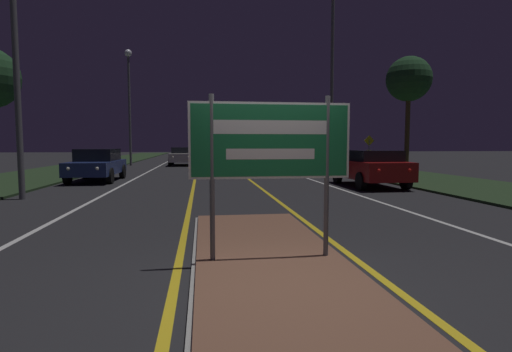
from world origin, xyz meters
The scene contains 21 objects.
ground_plane centered at (0.00, 0.00, 0.00)m, with size 160.00×160.00×0.00m, color #232326.
median_island centered at (0.00, 0.72, 0.04)m, with size 2.20×7.00×0.10m.
verge_left centered at (-9.50, 20.00, 0.04)m, with size 5.00×100.00×0.08m.
verge_right centered at (9.50, 20.00, 0.04)m, with size 5.00×100.00×0.08m.
centre_line_yellow_left centered at (-1.29, 25.00, 0.00)m, with size 0.12×70.00×0.01m.
centre_line_yellow_right centered at (1.29, 25.00, 0.00)m, with size 0.12×70.00×0.01m.
lane_line_white_left centered at (-4.20, 25.00, 0.00)m, with size 0.12×70.00×0.01m.
lane_line_white_right centered at (4.20, 25.00, 0.00)m, with size 0.12×70.00×0.01m.
edge_line_white_left centered at (-7.20, 25.00, 0.00)m, with size 0.10×70.00×0.01m.
edge_line_white_right centered at (7.20, 25.00, 0.00)m, with size 0.10×70.00×0.01m.
highway_sign centered at (0.00, 0.71, 1.67)m, with size 2.25×0.07×2.27m.
streetlight_left_near centered at (-6.43, 8.29, 5.57)m, with size 0.51×0.51×8.72m.
streetlight_left_far centered at (-6.46, 27.47, 5.89)m, with size 0.55×0.55×8.91m.
streetlight_right_near centered at (6.22, 16.86, 6.43)m, with size 0.50×0.50×10.45m.
car_receding_0 centered at (5.71, 10.41, 0.78)m, with size 1.97×4.22×1.45m.
car_receding_1 centered at (2.65, 18.05, 0.75)m, with size 1.97×4.74×1.44m.
car_receding_2 centered at (2.48, 25.86, 0.76)m, with size 1.96×4.46×1.44m.
car_approaching_0 centered at (-5.69, 14.29, 0.78)m, with size 1.94×4.44×1.47m.
car_approaching_1 centered at (-2.49, 27.47, 0.76)m, with size 1.95×4.67×1.42m.
warning_sign centered at (8.50, 16.94, 1.35)m, with size 0.60×0.06×2.10m.
roadside_palm_right centered at (9.70, 14.94, 4.99)m, with size 2.30×2.30×6.12m.
Camera 1 is at (-0.94, -4.73, 1.70)m, focal length 28.00 mm.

